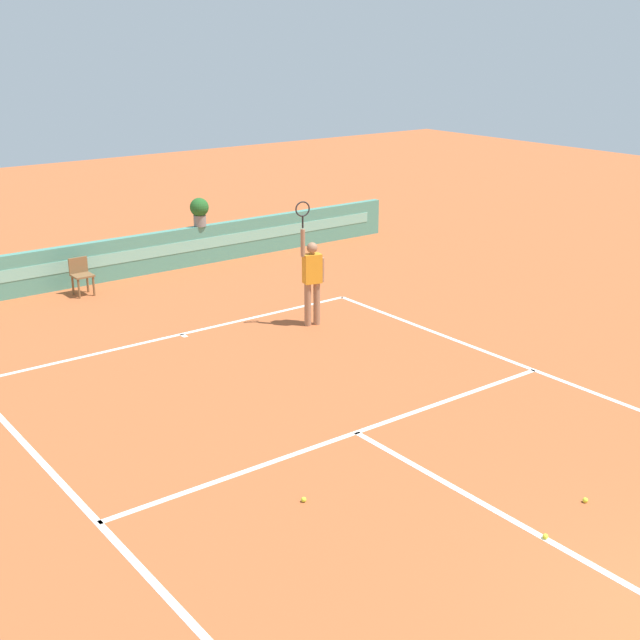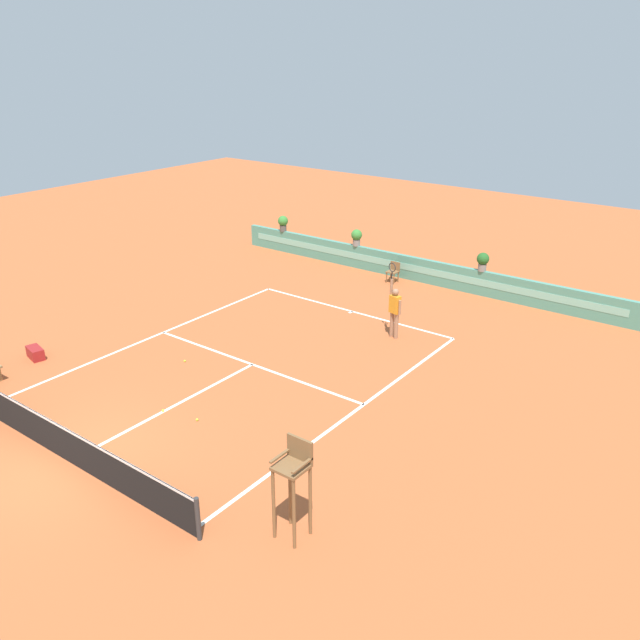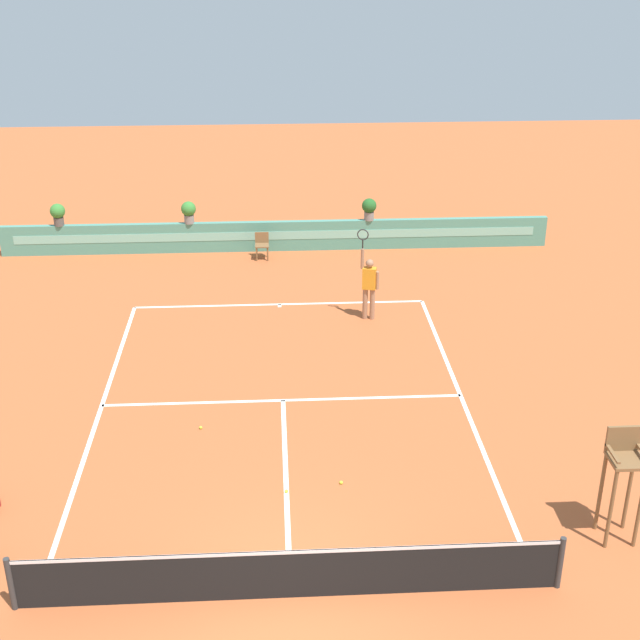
{
  "view_description": "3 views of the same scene",
  "coord_description": "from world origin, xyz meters",
  "px_view_note": "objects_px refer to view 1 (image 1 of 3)",
  "views": [
    {
      "loc": [
        -7.42,
        -2.49,
        5.75
      ],
      "look_at": [
        0.97,
        8.59,
        1.0
      ],
      "focal_mm": 47.75,
      "sensor_mm": 36.0,
      "label": 1
    },
    {
      "loc": [
        12.47,
        -6.8,
        8.99
      ],
      "look_at": [
        0.97,
        8.59,
        1.0
      ],
      "focal_mm": 36.63,
      "sensor_mm": 36.0,
      "label": 2
    },
    {
      "loc": [
        -0.14,
        -11.05,
        10.06
      ],
      "look_at": [
        0.97,
        8.59,
        1.0
      ],
      "focal_mm": 49.14,
      "sensor_mm": 36.0,
      "label": 3
    }
  ],
  "objects_px": {
    "tennis_ball_near_baseline": "(545,536)",
    "tennis_ball_mid_court": "(304,500)",
    "tennis_ball_by_sideline": "(585,500)",
    "ball_kid_chair": "(81,274)",
    "potted_plant_right": "(199,210)",
    "tennis_player": "(312,276)"
  },
  "relations": [
    {
      "from": "ball_kid_chair",
      "to": "tennis_ball_by_sideline",
      "type": "height_order",
      "value": "ball_kid_chair"
    },
    {
      "from": "ball_kid_chair",
      "to": "potted_plant_right",
      "type": "height_order",
      "value": "potted_plant_right"
    },
    {
      "from": "tennis_player",
      "to": "tennis_ball_near_baseline",
      "type": "relative_size",
      "value": 38.01
    },
    {
      "from": "tennis_player",
      "to": "tennis_ball_near_baseline",
      "type": "xyz_separation_m",
      "value": [
        -2.43,
        -7.92,
        -1.02
      ]
    },
    {
      "from": "tennis_ball_mid_court",
      "to": "tennis_ball_by_sideline",
      "type": "xyz_separation_m",
      "value": [
        2.87,
        -2.2,
        0.0
      ]
    },
    {
      "from": "ball_kid_chair",
      "to": "tennis_ball_by_sideline",
      "type": "relative_size",
      "value": 12.5
    },
    {
      "from": "tennis_player",
      "to": "tennis_ball_by_sideline",
      "type": "xyz_separation_m",
      "value": [
        -1.36,
        -7.7,
        -1.02
      ]
    },
    {
      "from": "ball_kid_chair",
      "to": "potted_plant_right",
      "type": "relative_size",
      "value": 1.17
    },
    {
      "from": "tennis_ball_near_baseline",
      "to": "tennis_ball_mid_court",
      "type": "distance_m",
      "value": 3.02
    },
    {
      "from": "tennis_ball_near_baseline",
      "to": "tennis_player",
      "type": "bearing_deg",
      "value": 72.96
    },
    {
      "from": "tennis_ball_near_baseline",
      "to": "tennis_ball_mid_court",
      "type": "relative_size",
      "value": 1.0
    },
    {
      "from": "tennis_ball_near_baseline",
      "to": "tennis_ball_by_sideline",
      "type": "distance_m",
      "value": 1.1
    },
    {
      "from": "ball_kid_chair",
      "to": "potted_plant_right",
      "type": "xyz_separation_m",
      "value": [
        3.53,
        0.73,
        0.93
      ]
    },
    {
      "from": "tennis_ball_mid_court",
      "to": "potted_plant_right",
      "type": "xyz_separation_m",
      "value": [
        4.83,
        11.12,
        1.38
      ]
    },
    {
      "from": "tennis_ball_near_baseline",
      "to": "tennis_ball_by_sideline",
      "type": "height_order",
      "value": "same"
    },
    {
      "from": "tennis_ball_by_sideline",
      "to": "ball_kid_chair",
      "type": "bearing_deg",
      "value": 97.13
    },
    {
      "from": "tennis_ball_near_baseline",
      "to": "tennis_ball_mid_court",
      "type": "height_order",
      "value": "same"
    },
    {
      "from": "ball_kid_chair",
      "to": "potted_plant_right",
      "type": "bearing_deg",
      "value": 11.7
    },
    {
      "from": "tennis_ball_by_sideline",
      "to": "tennis_ball_near_baseline",
      "type": "bearing_deg",
      "value": -168.24
    },
    {
      "from": "tennis_ball_mid_court",
      "to": "tennis_ball_by_sideline",
      "type": "relative_size",
      "value": 1.0
    },
    {
      "from": "tennis_ball_by_sideline",
      "to": "potted_plant_right",
      "type": "height_order",
      "value": "potted_plant_right"
    },
    {
      "from": "ball_kid_chair",
      "to": "tennis_ball_mid_court",
      "type": "xyz_separation_m",
      "value": [
        -1.3,
        -10.38,
        -0.44
      ]
    }
  ]
}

